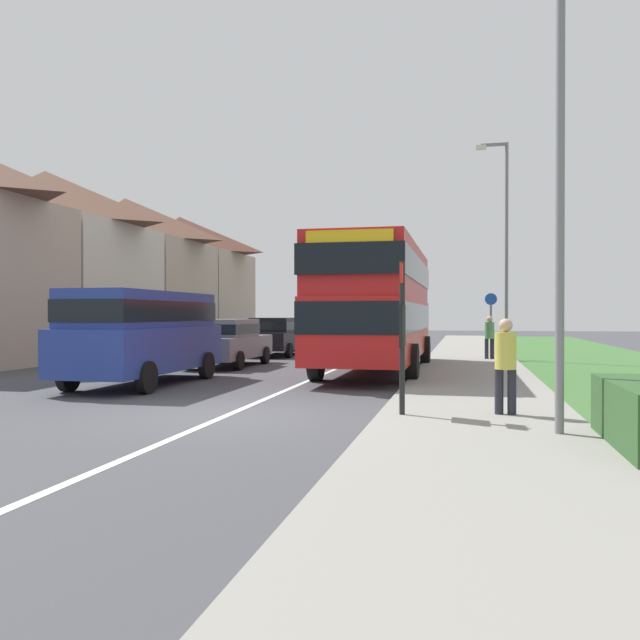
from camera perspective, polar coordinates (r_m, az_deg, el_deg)
name	(u,v)px	position (r m, az deg, el deg)	size (l,w,h in m)	color
ground_plane	(227,415)	(11.47, -8.08, -8.22)	(120.00, 120.00, 0.00)	#424247
lane_marking_centre	(325,374)	(19.11, 0.41, -4.70)	(0.14, 60.00, 0.01)	silver
pavement_near_side	(473,382)	(16.70, 13.22, -5.28)	(3.20, 68.00, 0.12)	gray
double_decker_bus	(377,301)	(19.47, 4.98, 1.69)	(2.80, 9.68, 3.70)	red
parked_van_blue	(144,330)	(16.66, -15.12, -0.82)	(2.11, 5.46, 2.29)	navy
parked_car_grey	(227,340)	(21.92, -8.08, -1.76)	(1.91, 4.42, 1.57)	slate
parked_car_black	(277,335)	(27.43, -3.79, -1.28)	(1.97, 4.48, 1.59)	black
parked_car_dark_green	(310,332)	(32.42, -0.85, -1.03)	(1.98, 4.38, 1.56)	#19472D
pedestrian_at_stop	(506,361)	(11.01, 15.86, -3.50)	(0.34, 0.34, 1.67)	#23232D
pedestrian_walking_away	(489,335)	(24.51, 14.55, -1.29)	(0.34, 0.34, 1.67)	#23232D
bus_stop_sign	(402,327)	(10.64, 7.18, -0.58)	(0.09, 0.52, 2.60)	black
cycle_route_sign	(491,323)	(25.11, 14.66, -0.22)	(0.44, 0.08, 2.52)	slate
street_lamp_near	(552,123)	(9.78, 19.59, 15.88)	(1.14, 0.20, 7.57)	slate
street_lamp_mid	(504,237)	(24.55, 15.71, 6.95)	(1.14, 0.20, 7.89)	slate
house_terrace_far_side	(89,268)	(33.54, -19.45, 4.28)	(7.91, 27.11, 7.92)	tan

